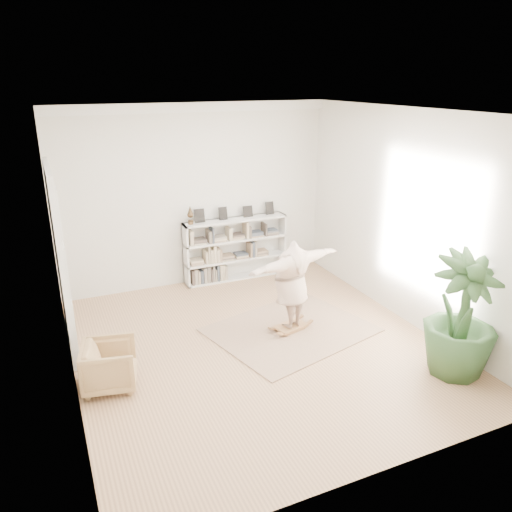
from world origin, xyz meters
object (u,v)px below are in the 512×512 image
Objects in this scene: bookshelf at (235,249)px; rocker_board at (291,327)px; houseplant at (461,316)px; person at (292,282)px; armchair at (110,365)px.

rocker_board is at bearing -90.55° from bookshelf.
houseplant reaches higher than bookshelf.
person is at bearing -90.55° from bookshelf.
bookshelf is 4.28m from armchair.
houseplant is (1.56, -4.64, 0.27)m from bookshelf.
armchair is at bearing 160.29° from houseplant.
armchair is 0.40× the size of houseplant.
armchair is 3.06m from rocker_board.
houseplant is at bearing 112.93° from person.
rocker_board is at bearing 127.39° from houseplant.
person is at bearing -0.42° from rocker_board.
armchair is at bearing -6.52° from person.
rocker_board is at bearing -69.85° from armchair.
houseplant reaches higher than armchair.
armchair is 1.21× the size of rocker_board.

